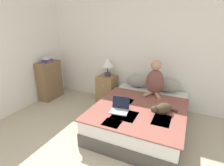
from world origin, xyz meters
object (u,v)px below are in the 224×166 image
object	(u,v)px
pillow_far	(168,85)
person_sitting	(155,80)
bed	(141,116)
laptop_open	(120,108)
table_lamp	(108,63)
cat_tabby	(162,109)
pillow_near	(137,81)
nightstand	(107,89)
book_stack_top	(47,60)
bookshelf	(50,80)

from	to	relation	value
pillow_far	person_sitting	size ratio (longest dim) A/B	0.74
bed	laptop_open	size ratio (longest dim) A/B	6.00
pillow_far	table_lamp	distance (m)	1.45
cat_tabby	laptop_open	xyz separation A→B (m)	(-0.65, -0.19, -0.05)
person_sitting	pillow_near	bearing A→B (deg)	147.40
cat_tabby	nightstand	distance (m)	1.78
book_stack_top	table_lamp	bearing A→B (deg)	18.19
bookshelf	laptop_open	bearing A→B (deg)	-18.39
person_sitting	book_stack_top	world-z (taller)	person_sitting
person_sitting	book_stack_top	bearing A→B (deg)	-175.27
laptop_open	table_lamp	bearing A→B (deg)	116.45
pillow_far	bed	bearing A→B (deg)	-112.37
bed	bookshelf	bearing A→B (deg)	172.41
book_stack_top	bed	bearing A→B (deg)	-7.46
table_lamp	bookshelf	bearing A→B (deg)	-162.10
bed	pillow_far	bearing A→B (deg)	67.63
pillow_far	table_lamp	xyz separation A→B (m)	(-1.41, -0.03, 0.34)
nightstand	book_stack_top	world-z (taller)	book_stack_top
pillow_far	person_sitting	world-z (taller)	person_sitting
laptop_open	table_lamp	distance (m)	1.50
bookshelf	pillow_near	bearing A→B (deg)	12.84
cat_tabby	nightstand	bearing A→B (deg)	-82.92
cat_tabby	bookshelf	xyz separation A→B (m)	(-2.86, 0.54, -0.10)
pillow_near	cat_tabby	distance (m)	1.26
person_sitting	book_stack_top	distance (m)	2.59
bed	table_lamp	world-z (taller)	table_lamp
laptop_open	bookshelf	world-z (taller)	bookshelf
laptop_open	pillow_near	bearing A→B (deg)	85.81
bed	pillow_far	xyz separation A→B (m)	(0.34, 0.82, 0.38)
pillow_near	nightstand	bearing A→B (deg)	-175.75
cat_tabby	nightstand	world-z (taller)	cat_tabby
bed	person_sitting	xyz separation A→B (m)	(0.10, 0.54, 0.55)
nightstand	book_stack_top	distance (m)	1.61
bed	nightstand	xyz separation A→B (m)	(-1.08, 0.76, 0.09)
table_lamp	nightstand	bearing A→B (deg)	-120.46
table_lamp	book_stack_top	size ratio (longest dim) A/B	1.84
pillow_near	cat_tabby	world-z (taller)	pillow_near
person_sitting	cat_tabby	world-z (taller)	person_sitting
bed	book_stack_top	size ratio (longest dim) A/B	8.05
cat_tabby	bookshelf	distance (m)	2.92
bed	person_sitting	bearing A→B (deg)	79.15
bed	laptop_open	world-z (taller)	laptop_open
laptop_open	table_lamp	xyz separation A→B (m)	(-0.81, 1.19, 0.43)
pillow_far	table_lamp	size ratio (longest dim) A/B	1.19
pillow_far	nightstand	bearing A→B (deg)	-177.76
laptop_open	pillow_far	bearing A→B (deg)	56.26
bookshelf	bed	bearing A→B (deg)	-7.59
pillow_far	person_sitting	bearing A→B (deg)	-129.74
person_sitting	table_lamp	size ratio (longest dim) A/B	1.61
table_lamp	person_sitting	bearing A→B (deg)	-11.95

